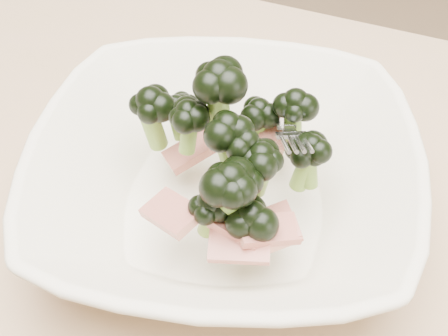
# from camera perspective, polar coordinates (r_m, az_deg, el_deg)

# --- Properties ---
(broccoli_dish) EXTENTS (0.38, 0.38, 0.14)m
(broccoli_dish) POSITION_cam_1_polar(r_m,az_deg,el_deg) (0.49, 0.10, -0.69)
(broccoli_dish) COLOR beige
(broccoli_dish) RESTS_ON dining_table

